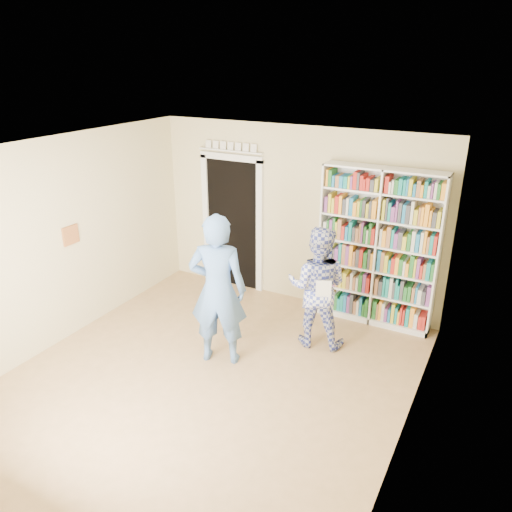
# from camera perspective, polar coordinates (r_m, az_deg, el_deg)

# --- Properties ---
(floor) EXTENTS (5.00, 5.00, 0.00)m
(floor) POSITION_cam_1_polar(r_m,az_deg,el_deg) (6.17, -5.51, -13.88)
(floor) COLOR #9B774B
(floor) RESTS_ON ground
(ceiling) EXTENTS (5.00, 5.00, 0.00)m
(ceiling) POSITION_cam_1_polar(r_m,az_deg,el_deg) (5.09, -6.63, 11.59)
(ceiling) COLOR white
(ceiling) RESTS_ON wall_back
(wall_back) EXTENTS (4.50, 0.00, 4.50)m
(wall_back) POSITION_cam_1_polar(r_m,az_deg,el_deg) (7.55, 4.58, 4.53)
(wall_back) COLOR beige
(wall_back) RESTS_ON floor
(wall_left) EXTENTS (0.00, 5.00, 5.00)m
(wall_left) POSITION_cam_1_polar(r_m,az_deg,el_deg) (6.93, -21.68, 1.38)
(wall_left) COLOR beige
(wall_left) RESTS_ON floor
(wall_right) EXTENTS (0.00, 5.00, 5.00)m
(wall_right) POSITION_cam_1_polar(r_m,az_deg,el_deg) (4.74, 17.47, -7.59)
(wall_right) COLOR beige
(wall_right) RESTS_ON floor
(bookshelf) EXTENTS (1.64, 0.31, 2.25)m
(bookshelf) POSITION_cam_1_polar(r_m,az_deg,el_deg) (7.09, 13.76, 0.94)
(bookshelf) COLOR white
(bookshelf) RESTS_ON floor
(doorway) EXTENTS (1.10, 0.08, 2.43)m
(doorway) POSITION_cam_1_polar(r_m,az_deg,el_deg) (8.06, -2.70, 4.45)
(doorway) COLOR black
(doorway) RESTS_ON floor
(wall_art) EXTENTS (0.03, 0.25, 0.25)m
(wall_art) POSITION_cam_1_polar(r_m,az_deg,el_deg) (7.03, -20.42, 2.26)
(wall_art) COLOR brown
(wall_art) RESTS_ON wall_left
(man_blue) EXTENTS (0.82, 0.68, 1.93)m
(man_blue) POSITION_cam_1_polar(r_m,az_deg,el_deg) (6.06, -4.38, -3.92)
(man_blue) COLOR #4F77B1
(man_blue) RESTS_ON floor
(man_plaid) EXTENTS (0.90, 0.76, 1.64)m
(man_plaid) POSITION_cam_1_polar(r_m,az_deg,el_deg) (6.51, 7.01, -3.53)
(man_plaid) COLOR #34409F
(man_plaid) RESTS_ON floor
(paper_sheet) EXTENTS (0.18, 0.08, 0.27)m
(paper_sheet) POSITION_cam_1_polar(r_m,az_deg,el_deg) (6.22, 7.71, -3.94)
(paper_sheet) COLOR white
(paper_sheet) RESTS_ON man_plaid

